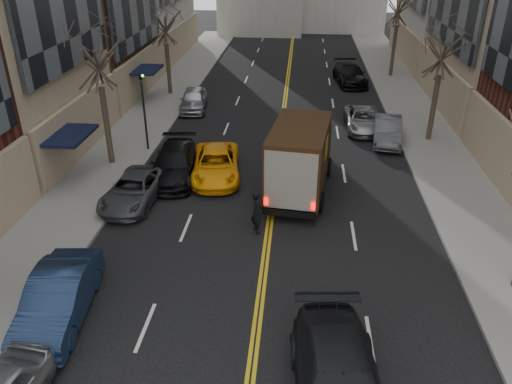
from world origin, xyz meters
TOP-DOWN VIEW (x-y plane):
  - sidewalk_left at (-9.00, 27.00)m, footprint 4.00×66.00m
  - sidewalk_right at (9.00, 27.00)m, footprint 4.00×66.00m
  - tree_lf_mid at (-8.80, 20.00)m, footprint 3.20×3.20m
  - tree_lf_far at (-8.80, 33.00)m, footprint 3.20×3.20m
  - tree_rt_mid at (8.80, 25.00)m, footprint 3.20×3.20m
  - traffic_signal at (-7.39, 22.00)m, footprint 0.29×0.26m
  - ups_truck at (1.20, 17.72)m, footprint 3.21×6.62m
  - taxi at (-3.00, 19.00)m, footprint 2.94×5.25m
  - pedestrian at (-0.49, 13.97)m, footprint 0.70×0.83m
  - parked_lf_b at (-6.30, 8.20)m, footprint 2.17×4.92m
  - parked_lf_c at (-6.30, 16.02)m, footprint 2.44×4.75m
  - parked_lf_d at (-5.10, 18.80)m, footprint 2.62×5.40m
  - parked_lf_e at (-6.30, 29.64)m, footprint 2.19×4.49m
  - parked_rt_a at (6.30, 24.63)m, footprint 2.09×4.57m
  - parked_rt_b at (5.10, 26.69)m, footprint 2.20×4.70m
  - parked_rt_c at (5.10, 37.48)m, footprint 2.83×5.61m

SIDE VIEW (x-z plane):
  - sidewalk_left at x=-9.00m, z-range 0.00..0.15m
  - sidewalk_right at x=9.00m, z-range 0.00..0.15m
  - parked_lf_c at x=-6.30m, z-range 0.00..1.28m
  - parked_rt_b at x=5.10m, z-range 0.00..1.30m
  - taxi at x=-3.00m, z-range 0.00..1.39m
  - parked_rt_a at x=6.30m, z-range 0.00..1.45m
  - parked_lf_e at x=-6.30m, z-range 0.00..1.48m
  - parked_lf_d at x=-5.10m, z-range 0.00..1.51m
  - parked_rt_c at x=5.10m, z-range 0.00..1.56m
  - parked_lf_b at x=-6.30m, z-range 0.00..1.57m
  - pedestrian at x=-0.49m, z-range 0.00..1.93m
  - ups_truck at x=1.20m, z-range 0.01..3.50m
  - traffic_signal at x=-7.39m, z-range 0.47..5.17m
  - tree_lf_far at x=-8.80m, z-range 1.97..10.08m
  - tree_rt_mid at x=8.80m, z-range 2.01..10.33m
  - tree_lf_mid at x=-8.80m, z-range 2.14..11.05m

